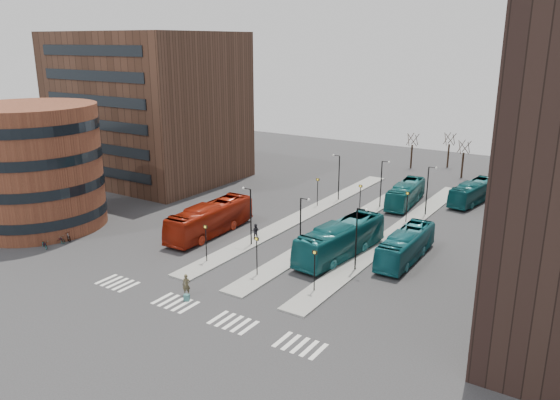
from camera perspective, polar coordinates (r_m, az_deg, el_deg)
The scene contains 23 objects.
ground at distance 43.45m, azimuth -13.62°, elevation -12.74°, with size 160.00×160.00×0.00m, color #292A2C.
island_left at distance 67.50m, azimuth 2.55°, elevation -1.54°, with size 2.50×45.00×0.15m, color gray.
island_mid at distance 64.83m, azimuth 7.12°, elevation -2.41°, with size 2.50×45.00×0.15m, color gray.
island_right at distance 62.63m, azimuth 12.06°, elevation -3.34°, with size 2.50×45.00×0.15m, color gray.
suitcase at distance 46.59m, azimuth -9.73°, elevation -10.02°, with size 0.45×0.36×0.56m, color navy.
red_bus at distance 60.94m, azimuth -7.31°, elevation -1.99°, with size 2.94×12.56×3.50m, color maroon.
teal_bus_a at distance 54.66m, azimuth 6.34°, elevation -4.13°, with size 2.96×12.63×3.52m, color #12575D.
teal_bus_b at distance 73.23m, azimuth 12.99°, elevation 0.64°, with size 2.50×10.67×2.97m, color #125B5D.
teal_bus_c at distance 54.94m, azimuth 13.01°, elevation -4.66°, with size 2.49×10.66×2.97m, color #15616B.
teal_bus_d at distance 76.57m, azimuth 19.50°, elevation 0.77°, with size 2.44×10.43×2.91m, color #12555A.
traveller at distance 47.28m, azimuth -9.76°, elevation -8.73°, with size 0.68×0.45×1.87m, color #4C442D.
commuter_a at distance 59.38m, azimuth -2.58°, elevation -3.29°, with size 0.83×0.64×1.70m, color black.
commuter_b at distance 53.56m, azimuth 2.20°, elevation -5.59°, with size 0.93×0.39×1.58m, color black.
commuter_c at distance 53.56m, azimuth 2.43°, elevation -5.55°, with size 1.06×0.61×1.64m, color black.
bicycle_near at distance 61.88m, azimuth -23.38°, elevation -4.27°, with size 0.57×1.62×0.85m, color gray.
bicycle_mid at distance 63.19m, azimuth -21.46°, elevation -3.52°, with size 0.51×1.81×1.08m, color gray.
bicycle_far at distance 62.73m, azimuth -22.12°, elevation -3.84°, with size 0.58×1.66×0.87m, color gray.
crosswalk_stripes at distance 44.85m, azimuth -8.28°, elevation -11.45°, with size 22.35×2.40×0.01m.
round_building at distance 68.05m, azimuth -24.35°, elevation 3.18°, with size 15.16×15.16×14.00m.
office_block at distance 86.75m, azimuth -13.51°, elevation 9.43°, with size 25.00×20.12×22.00m.
sign_poles at distance 58.36m, azimuth 3.82°, elevation -2.05°, with size 12.45×22.12×3.65m.
lamp_posts at distance 61.80m, azimuth 6.95°, elevation 0.06°, with size 14.04×20.24×6.12m.
bare_trees at distance 93.57m, azimuth 16.43°, elevation 4.55°, with size 10.97×8.14×5.90m.
Camera 1 is at (28.42, -25.46, 20.80)m, focal length 35.00 mm.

